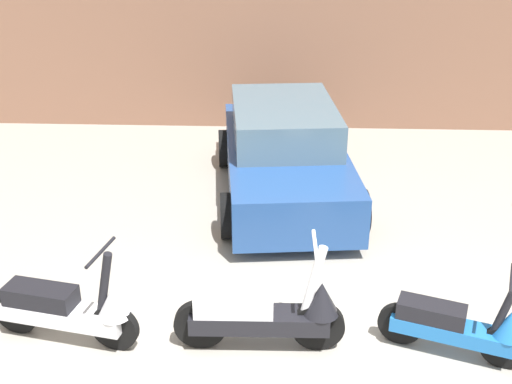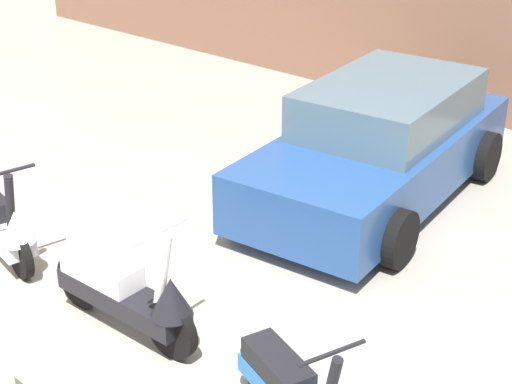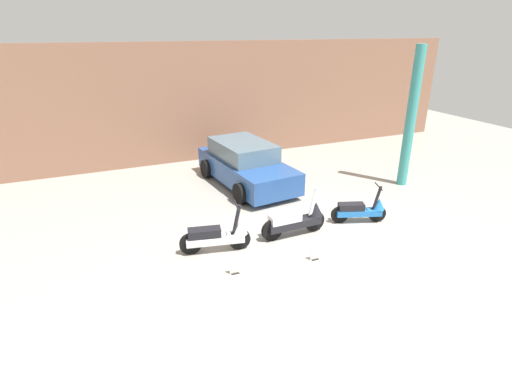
# 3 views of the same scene
# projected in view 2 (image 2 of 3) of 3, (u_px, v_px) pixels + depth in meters

# --- Properties ---
(scooter_front_right) EXTENTS (1.59, 0.57, 1.11)m
(scooter_front_right) POSITION_uv_depth(u_px,v_px,m) (128.00, 292.00, 6.23)
(scooter_front_right) COLOR black
(scooter_front_right) RESTS_ON ground_plane
(car_rear_left) EXTENTS (2.11, 3.90, 1.28)m
(car_rear_left) POSITION_uv_depth(u_px,v_px,m) (380.00, 145.00, 8.41)
(car_rear_left) COLOR navy
(car_rear_left) RESTS_ON ground_plane
(placard_near_right_scooter) EXTENTS (0.20, 0.12, 0.26)m
(placard_near_right_scooter) POSITION_uv_depth(u_px,v_px,m) (6.00, 378.00, 5.72)
(placard_near_right_scooter) COLOR black
(placard_near_right_scooter) RESTS_ON ground_plane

